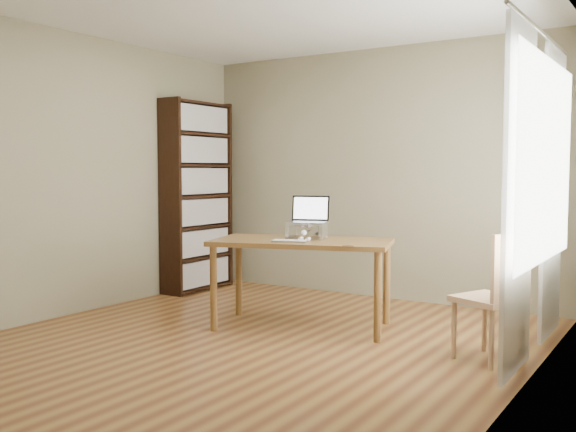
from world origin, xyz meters
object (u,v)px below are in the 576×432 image
object	(u,v)px
keyboard	(290,241)
bookshelf	(197,196)
laptop	(311,216)
desk	(302,250)
cat	(311,231)
chair	(499,292)

from	to	relation	value
keyboard	bookshelf	bearing A→B (deg)	132.67
laptop	keyboard	distance (m)	0.40
desk	keyboard	distance (m)	0.24
keyboard	cat	world-z (taller)	cat
desk	cat	distance (m)	0.19
laptop	keyboard	bearing A→B (deg)	-104.87
bookshelf	chair	world-z (taller)	bookshelf
keyboard	cat	size ratio (longest dim) A/B	0.64
laptop	chair	world-z (taller)	laptop
keyboard	chair	distance (m)	1.67
desk	cat	bearing A→B (deg)	62.22
keyboard	cat	bearing A→B (deg)	71.57
chair	keyboard	bearing A→B (deg)	-152.06
desk	keyboard	size ratio (longest dim) A/B	5.25
keyboard	laptop	bearing A→B (deg)	74.84
bookshelf	chair	size ratio (longest dim) A/B	2.30
keyboard	cat	distance (m)	0.34
bookshelf	laptop	xyz separation A→B (m)	(1.90, -0.73, -0.11)
cat	bookshelf	bearing A→B (deg)	138.25
desk	chair	world-z (taller)	chair
cat	chair	size ratio (longest dim) A/B	0.53
bookshelf	keyboard	xyz separation A→B (m)	(1.92, -1.09, -0.29)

